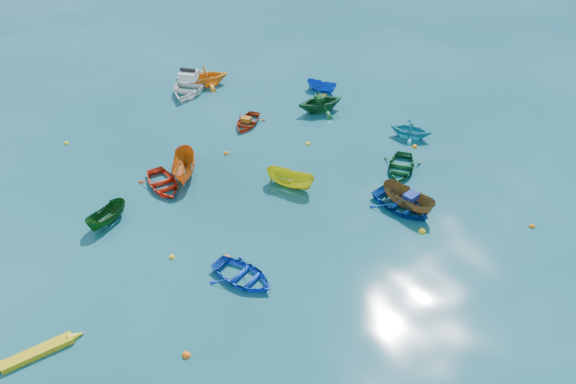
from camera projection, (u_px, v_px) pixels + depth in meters
ground at (348, 248)px, 27.43m from camera, size 160.00×160.00×0.00m
dinghy_blue_sw at (243, 279)px, 25.76m from camera, size 3.15×3.71×0.65m
sampan_brown_mid at (407, 207)px, 29.97m from camera, size 1.63×3.36×1.25m
dinghy_blue_se at (401, 208)px, 29.91m from camera, size 2.80×3.67×0.71m
sampan_yellow_mid at (290, 186)px, 31.49m from camera, size 2.33×3.08×1.12m
dinghy_green_e at (400, 170)px, 32.73m from camera, size 3.84×3.67×0.65m
dinghy_cyan_se at (410, 137)px, 35.67m from camera, size 3.27×3.37×1.36m
sampan_orange_n at (186, 175)px, 32.35m from camera, size 2.83×3.53×1.30m
dinghy_green_n at (320, 111)px, 38.38m from camera, size 3.79×3.48×1.67m
dinghy_red_ne at (247, 124)px, 36.94m from camera, size 3.31×3.10×0.56m
sampan_blue_far at (322, 91)px, 40.78m from camera, size 1.80×2.46×0.89m
dinghy_red_far at (163, 187)px, 31.45m from camera, size 2.60×3.39×0.65m
dinghy_orange_far at (208, 85)px, 41.54m from camera, size 3.80×3.52×1.65m
sampan_green_far at (109, 223)px, 28.97m from camera, size 2.74×1.89×0.99m
kayak_yellow at (38, 354)px, 22.47m from camera, size 3.53×0.70×0.34m
motorboat_white at (190, 90)px, 40.93m from camera, size 5.74×5.62×1.57m
tarp_blue_a at (411, 197)px, 29.40m from camera, size 0.82×0.66×0.36m
tarp_green_b at (319, 98)px, 37.75m from camera, size 0.65×0.76×0.32m
tarp_orange_b at (246, 119)px, 36.61m from camera, size 0.72×0.76×0.30m
buoy_or_a at (187, 356)px, 22.42m from camera, size 0.36×0.36×0.36m
buoy_ye_a at (422, 232)px, 28.41m from camera, size 0.39×0.39×0.39m
buoy_or_b at (532, 227)px, 28.71m from camera, size 0.30×0.30×0.30m
buoy_ye_b at (172, 258)px, 26.90m from camera, size 0.29×0.29×0.29m
buoy_or_c at (227, 258)px, 26.86m from camera, size 0.36×0.36×0.36m
buoy_ye_c at (308, 144)px, 35.00m from camera, size 0.33×0.33×0.33m
buoy_or_d at (415, 147)px, 34.73m from camera, size 0.33×0.33×0.33m
buoy_ye_d at (67, 144)px, 35.06m from camera, size 0.30×0.30×0.30m
buoy_or_e at (226, 154)px, 34.13m from camera, size 0.32×0.32×0.32m
buoy_ye_e at (324, 96)px, 40.19m from camera, size 0.32×0.32×0.32m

